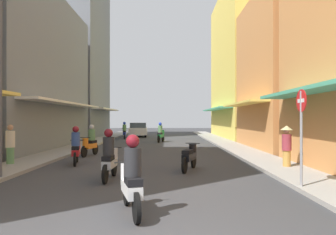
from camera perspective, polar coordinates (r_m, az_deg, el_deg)
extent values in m
plane|color=#38383A|center=(19.17, -2.35, -5.82)|extent=(85.79, 85.79, 0.00)
cube|color=gray|center=(20.01, -16.90, -5.40)|extent=(1.79, 46.99, 0.12)
cube|color=#9E9991|center=(19.61, 12.50, -5.51)|extent=(1.79, 46.99, 0.12)
cube|color=slate|center=(21.98, -26.38, 7.46)|extent=(6.00, 13.13, 9.60)
cube|color=silver|center=(20.49, -17.58, 2.39)|extent=(1.10, 11.81, 0.12)
cube|color=slate|center=(33.44, -17.13, 10.53)|extent=(6.00, 9.10, 16.18)
cube|color=silver|center=(32.02, -11.14, 1.46)|extent=(1.10, 8.19, 0.12)
cube|color=#D88C4C|center=(21.12, 22.81, 7.42)|extent=(6.00, 8.15, 9.35)
cube|color=#EFD159|center=(19.87, 13.46, 2.47)|extent=(1.10, 7.33, 0.12)
cube|color=#EFD159|center=(31.96, 14.91, 9.15)|extent=(6.00, 13.27, 14.12)
cube|color=#4CB28C|center=(30.84, 8.62, 1.52)|extent=(1.10, 11.94, 0.12)
cylinder|color=black|center=(10.54, -9.77, -8.94)|extent=(0.10, 0.56, 0.56)
cylinder|color=black|center=(9.34, -11.35, -10.08)|extent=(0.10, 0.56, 0.56)
cube|color=#B2B2B7|center=(9.85, -10.57, -8.26)|extent=(0.31, 1.01, 0.24)
cube|color=black|center=(9.63, -10.83, -7.24)|extent=(0.30, 0.57, 0.14)
cylinder|color=#B2B2B7|center=(10.36, -9.91, -6.74)|extent=(0.28, 0.28, 0.45)
cylinder|color=black|center=(10.34, -9.91, -5.37)|extent=(0.55, 0.05, 0.03)
cylinder|color=#262628|center=(9.65, -10.77, -5.14)|extent=(0.34, 0.34, 0.55)
sphere|color=maroon|center=(9.62, -10.77, -2.77)|extent=(0.26, 0.26, 0.26)
cylinder|color=black|center=(12.07, 4.68, -7.82)|extent=(0.26, 0.56, 0.56)
cylinder|color=black|center=(10.88, 3.04, -8.66)|extent=(0.26, 0.56, 0.56)
cube|color=black|center=(11.40, 3.84, -7.16)|extent=(0.59, 1.04, 0.24)
cube|color=black|center=(11.18, 3.57, -6.26)|extent=(0.45, 0.62, 0.14)
cylinder|color=black|center=(11.91, 4.53, -5.89)|extent=(0.28, 0.28, 0.45)
cylinder|color=black|center=(11.88, 4.53, -4.69)|extent=(0.53, 0.21, 0.03)
cylinder|color=black|center=(29.90, -7.91, -3.25)|extent=(0.15, 0.57, 0.56)
cylinder|color=black|center=(28.65, -7.94, -3.39)|extent=(0.15, 0.57, 0.56)
cube|color=#1E38B7|center=(29.22, -7.92, -2.89)|extent=(0.40, 1.03, 0.24)
cube|color=black|center=(29.01, -7.93, -2.52)|extent=(0.35, 0.59, 0.14)
cylinder|color=#1E38B7|center=(29.76, -7.91, -2.46)|extent=(0.28, 0.28, 0.45)
cylinder|color=black|center=(29.75, -7.91, -1.98)|extent=(0.55, 0.10, 0.03)
cylinder|color=#598C59|center=(29.05, -7.93, -1.82)|extent=(0.34, 0.34, 0.55)
sphere|color=#1E38B7|center=(29.04, -7.93, -1.03)|extent=(0.26, 0.26, 0.26)
cylinder|color=black|center=(25.69, -0.92, -3.76)|extent=(0.22, 0.56, 0.56)
cylinder|color=black|center=(24.49, -1.69, -3.94)|extent=(0.22, 0.56, 0.56)
cube|color=#197233|center=(25.03, -1.33, -3.35)|extent=(0.52, 1.04, 0.24)
cube|color=black|center=(24.83, -1.45, -2.91)|extent=(0.41, 0.61, 0.14)
cylinder|color=#197233|center=(25.55, -0.99, -2.84)|extent=(0.28, 0.28, 0.45)
cylinder|color=black|center=(25.54, -0.99, -2.28)|extent=(0.54, 0.16, 0.03)
cylinder|color=#598C59|center=(24.86, -1.42, -2.10)|extent=(0.34, 0.34, 0.55)
sphere|color=#1E38B7|center=(24.85, -1.42, -1.18)|extent=(0.26, 0.26, 0.26)
cylinder|color=black|center=(15.76, -15.01, -6.02)|extent=(0.19, 0.56, 0.56)
cylinder|color=black|center=(16.88, -13.08, -5.63)|extent=(0.19, 0.56, 0.56)
cube|color=orange|center=(16.34, -13.93, -5.04)|extent=(0.48, 1.04, 0.24)
cube|color=black|center=(16.50, -13.63, -4.29)|extent=(0.39, 0.61, 0.14)
cylinder|color=orange|center=(15.83, -14.80, -4.47)|extent=(0.28, 0.28, 0.45)
cylinder|color=black|center=(15.81, -14.80, -3.56)|extent=(0.54, 0.14, 0.03)
cylinder|color=#598C59|center=(16.44, -13.70, -3.09)|extent=(0.34, 0.34, 0.55)
sphere|color=#B2B2B7|center=(16.42, -13.70, -1.69)|extent=(0.26, 0.26, 0.26)
cylinder|color=black|center=(7.06, -7.57, -13.32)|extent=(0.23, 0.56, 0.56)
cylinder|color=black|center=(5.86, -5.75, -16.07)|extent=(0.23, 0.56, 0.56)
cube|color=silver|center=(6.36, -6.67, -12.76)|extent=(0.54, 1.04, 0.24)
cube|color=black|center=(6.13, -6.37, -11.34)|extent=(0.42, 0.62, 0.14)
cylinder|color=silver|center=(6.85, -7.41, -10.14)|extent=(0.28, 0.28, 0.45)
cylinder|color=black|center=(6.82, -7.41, -8.07)|extent=(0.54, 0.18, 0.03)
cylinder|color=#262628|center=(6.12, -6.45, -8.03)|extent=(0.34, 0.34, 0.55)
sphere|color=maroon|center=(6.08, -6.45, -4.29)|extent=(0.26, 0.26, 0.26)
cylinder|color=black|center=(14.14, -16.20, -6.69)|extent=(0.20, 0.56, 0.56)
cylinder|color=black|center=(12.90, -16.58, -7.32)|extent=(0.20, 0.56, 0.56)
cube|color=red|center=(13.45, -16.39, -6.08)|extent=(0.49, 1.04, 0.24)
cube|color=black|center=(13.23, -16.45, -5.31)|extent=(0.39, 0.61, 0.14)
cylinder|color=red|center=(13.98, -16.23, -5.04)|extent=(0.28, 0.28, 0.45)
cylinder|color=black|center=(13.96, -16.23, -4.01)|extent=(0.54, 0.15, 0.03)
cylinder|color=#334C8C|center=(13.25, -16.44, -3.78)|extent=(0.34, 0.34, 0.55)
sphere|color=maroon|center=(13.23, -16.44, -2.06)|extent=(0.26, 0.26, 0.26)
cube|color=silver|center=(32.45, -5.41, -2.45)|extent=(1.99, 4.19, 0.70)
cube|color=#333D47|center=(32.28, -5.42, -1.48)|extent=(1.72, 2.19, 0.60)
cylinder|color=black|center=(33.75, -6.60, -2.83)|extent=(0.22, 0.65, 0.64)
cylinder|color=black|center=(33.69, -4.05, -2.84)|extent=(0.22, 0.65, 0.64)
cylinder|color=black|center=(31.25, -6.87, -3.05)|extent=(0.22, 0.65, 0.64)
cylinder|color=black|center=(31.19, -4.12, -3.05)|extent=(0.22, 0.65, 0.64)
cylinder|color=#598C59|center=(13.76, -26.76, -6.44)|extent=(0.28, 0.28, 0.76)
cylinder|color=beige|center=(13.70, -26.75, -3.54)|extent=(0.34, 0.34, 0.64)
sphere|color=tan|center=(13.68, -26.75, -1.61)|extent=(0.22, 0.22, 0.22)
cylinder|color=#BF8C3F|center=(12.43, 20.78, -7.24)|extent=(0.28, 0.28, 0.71)
cylinder|color=#99333F|center=(12.37, 20.78, -4.25)|extent=(0.34, 0.34, 0.60)
sphere|color=tan|center=(12.35, 20.78, -2.22)|extent=(0.22, 0.22, 0.22)
cone|color=#D1B77A|center=(12.34, 20.77, -1.75)|extent=(0.44, 0.44, 0.16)
cylinder|color=gray|center=(8.90, 23.09, -3.94)|extent=(0.07, 0.07, 2.60)
cylinder|color=red|center=(8.89, 23.08, 2.83)|extent=(0.02, 0.60, 0.60)
cube|color=white|center=(8.89, 23.08, 2.83)|extent=(0.03, 0.40, 0.10)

